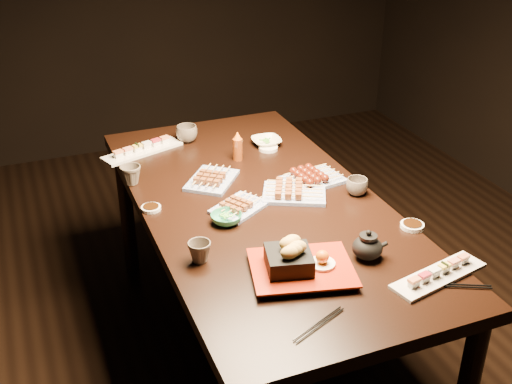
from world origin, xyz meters
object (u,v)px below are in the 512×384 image
edamame_bowl_green (226,218)px  yakitori_plate_center (239,203)px  yakitori_plate_left (212,176)px  tempura_tray (302,258)px  edamame_bowl_cream (266,142)px  teacup_mid_right (357,187)px  yakitori_plate_right (294,189)px  sushi_platter_near (439,272)px  teacup_near_left (200,252)px  dining_table (260,281)px  teacup_far_left (131,175)px  teapot (368,245)px  teacup_far_right (187,134)px  sushi_platter_far (142,148)px  condiment_bottle (238,146)px

edamame_bowl_green → yakitori_plate_center: bearing=44.9°
yakitori_plate_left → tempura_tray: 0.73m
edamame_bowl_green → tempura_tray: 0.41m
edamame_bowl_cream → teacup_mid_right: teacup_mid_right is taller
yakitori_plate_center → yakitori_plate_right: (0.24, 0.02, 0.01)m
yakitori_plate_left → edamame_bowl_cream: bearing=-14.3°
sushi_platter_near → yakitori_plate_right: bearing=93.6°
teacup_near_left → teacup_mid_right: 0.75m
teacup_mid_right → dining_table: bearing=168.0°
sushi_platter_near → teacup_near_left: teacup_near_left is taller
teacup_far_left → teapot: (0.62, -0.83, 0.01)m
tempura_tray → teacup_far_right: tempura_tray is taller
teacup_near_left → teapot: (0.53, -0.19, 0.01)m
yakitori_plate_right → teapot: size_ratio=2.03×
sushi_platter_far → edamame_bowl_cream: 0.57m
teacup_far_right → yakitori_plate_left: bearing=-93.2°
yakitori_plate_center → teacup_near_left: size_ratio=2.60×
dining_table → tempura_tray: size_ratio=5.49×
condiment_bottle → edamame_bowl_cream: bearing=29.4°
sushi_platter_far → teapot: 1.24m
yakitori_plate_right → teapot: teapot is taller
teacup_near_left → condiment_bottle: 0.81m
tempura_tray → yakitori_plate_right: bearing=81.8°
teapot → edamame_bowl_green: bearing=149.9°
tempura_tray → dining_table: bearing=97.3°
sushi_platter_near → edamame_bowl_cream: size_ratio=2.61×
tempura_tray → condiment_bottle: (0.11, 0.90, 0.01)m
dining_table → edamame_bowl_cream: 0.68m
tempura_tray → teacup_far_right: bearing=105.9°
edamame_bowl_green → tempura_tray: (0.12, -0.39, 0.04)m
teacup_mid_right → teacup_far_left: (-0.81, 0.42, 0.01)m
edamame_bowl_cream → tempura_tray: (-0.29, -1.00, 0.04)m
yakitori_plate_right → sushi_platter_far: bearing=152.3°
sushi_platter_near → yakitori_plate_center: size_ratio=1.73×
yakitori_plate_center → teapot: (0.28, -0.47, 0.03)m
tempura_tray → teacup_mid_right: tempura_tray is taller
condiment_bottle → teacup_far_left: bearing=-173.1°
dining_table → teacup_far_right: size_ratio=18.14×
teapot → edamame_bowl_cream: bearing=104.5°
yakitori_plate_left → teacup_far_right: (0.03, 0.45, 0.01)m
edamame_bowl_green → edamame_bowl_cream: bearing=55.8°
teacup_mid_right → condiment_bottle: 0.58m
yakitori_plate_center → teacup_mid_right: teacup_mid_right is taller
teapot → dining_table: bearing=127.8°
yakitori_plate_right → yakitori_plate_left: (-0.27, 0.23, -0.00)m
teacup_mid_right → teapot: 0.45m
tempura_tray → condiment_bottle: size_ratio=2.47×
yakitori_plate_right → teacup_mid_right: 0.25m
yakitori_plate_left → teacup_near_left: 0.58m
yakitori_plate_center → yakitori_plate_right: yakitori_plate_right is taller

